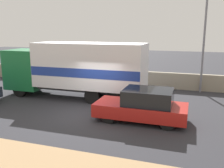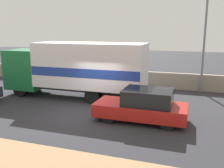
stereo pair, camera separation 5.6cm
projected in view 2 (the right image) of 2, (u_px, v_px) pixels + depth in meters
ground_plane at (90, 114)px, 12.73m from camera, size 80.00×80.00×0.00m
stone_wall_backdrop at (126, 78)px, 19.05m from camera, size 60.00×0.35×1.16m
street_lamp at (205, 30)px, 16.23m from camera, size 0.56×0.28×7.18m
box_truck at (77, 68)px, 15.31m from camera, size 8.99×2.36×3.43m
car_hatchback at (143, 106)px, 11.58m from camera, size 4.25×1.80×1.54m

